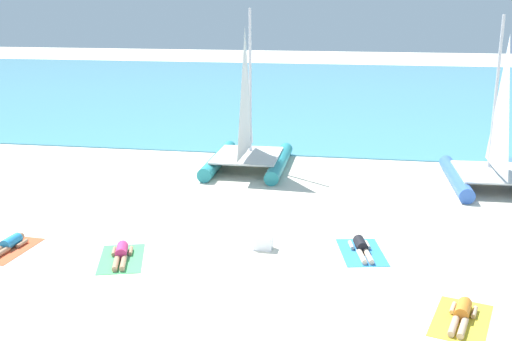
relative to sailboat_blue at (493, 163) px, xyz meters
name	(u,v)px	position (x,y,z in m)	size (l,w,h in m)	color
ground_plane	(275,171)	(-7.94, 0.83, -0.90)	(120.00, 120.00, 0.00)	beige
ocean_water	(319,91)	(-7.94, 23.33, -0.87)	(120.00, 40.00, 0.05)	#4C9EB7
sailboat_blue	(493,163)	(0.00, 0.00, 0.00)	(3.09, 4.70, 6.01)	blue
sailboat_teal	(248,146)	(-9.05, 0.94, 0.03)	(3.08, 4.79, 6.20)	teal
towel_leftmost	(7,250)	(-13.89, -8.34, -0.89)	(1.10, 1.90, 0.01)	#EA5933
sunbather_leftmost	(8,244)	(-13.89, -8.27, -0.76)	(0.57, 1.57, 0.30)	#268CCC
towel_center_left	(121,259)	(-10.64, -8.38, -0.89)	(1.10, 1.90, 0.01)	#4CB266
sunbather_center_left	(121,253)	(-10.66, -8.32, -0.76)	(0.82, 1.54, 0.30)	#D83372
towel_center_right	(362,252)	(-4.50, -6.88, -0.89)	(1.10, 1.90, 0.01)	#338CD8
sunbather_center_right	(361,247)	(-4.51, -6.81, -0.76)	(0.71, 1.56, 0.30)	black
towel_rightmost	(461,320)	(-2.41, -10.20, -0.89)	(1.10, 1.90, 0.01)	yellow
sunbather_rightmost	(462,313)	(-2.39, -10.13, -0.76)	(0.80, 1.55, 0.30)	orange
cooler_box	(263,243)	(-7.13, -7.08, -0.72)	(0.50, 0.36, 0.36)	white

